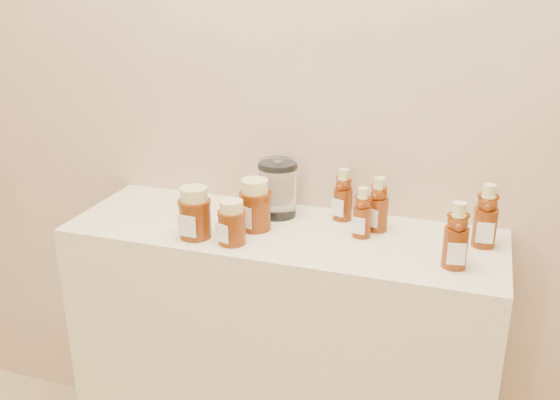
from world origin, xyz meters
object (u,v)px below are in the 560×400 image
(bear_bottle_front_left, at_px, (362,209))
(glass_canister, at_px, (278,186))
(bear_bottle_back_left, at_px, (343,191))
(display_table, at_px, (282,367))
(honey_jar_left, at_px, (195,213))

(bear_bottle_front_left, bearing_deg, glass_canister, 172.51)
(bear_bottle_back_left, height_order, bear_bottle_front_left, bear_bottle_back_left)
(glass_canister, bearing_deg, bear_bottle_front_left, -15.51)
(display_table, height_order, glass_canister, glass_canister)
(bear_bottle_front_left, bearing_deg, honey_jar_left, -153.03)
(honey_jar_left, relative_size, glass_canister, 0.79)
(display_table, distance_m, glass_canister, 0.55)
(bear_bottle_back_left, relative_size, glass_canister, 0.96)
(honey_jar_left, bearing_deg, bear_bottle_front_left, 22.98)
(bear_bottle_back_left, relative_size, bear_bottle_front_left, 1.09)
(display_table, bearing_deg, glass_canister, 114.96)
(display_table, relative_size, glass_canister, 6.77)
(bear_bottle_back_left, bearing_deg, glass_canister, -152.58)
(bear_bottle_back_left, height_order, glass_canister, glass_canister)
(bear_bottle_back_left, bearing_deg, display_table, -118.10)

